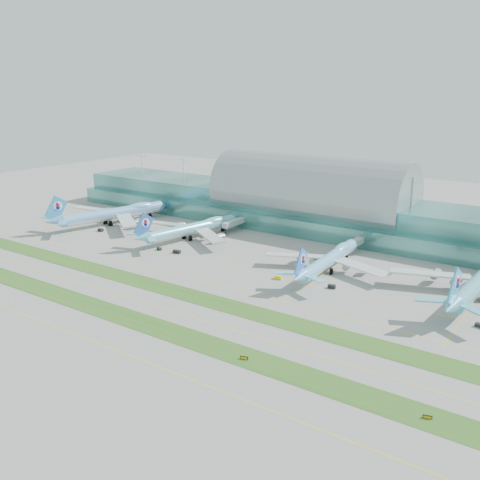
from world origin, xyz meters
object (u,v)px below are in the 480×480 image
Objects in this scene: airliner_b at (193,228)px; airliner_c at (329,259)px; terminal at (310,204)px; taxiway_sign_east at (244,358)px; airliner_a at (114,213)px; taxiway_sign_far_east at (427,417)px; airliner_d at (480,280)px.

airliner_c is at bearing 6.86° from airliner_b.
airliner_c is at bearing -56.00° from terminal.
terminal is 130.94× the size of taxiway_sign_east.
taxiway_sign_far_east is (218.52, -95.36, -6.46)m from airliner_a.
airliner_b is 27.80× the size of taxiway_sign_east.
airliner_a is 34.24× the size of taxiway_sign_far_east.
airliner_c is at bearing 86.96° from taxiway_sign_east.
airliner_b reaches higher than taxiway_sign_far_east.
taxiway_sign_far_east is at bearing -53.61° from terminal.
airliner_c reaches higher than taxiway_sign_east.
terminal is 144.06× the size of taxiway_sign_far_east.
taxiway_sign_east is (162.76, -96.47, -6.41)m from airliner_a.
taxiway_sign_east is at bearing -83.51° from airliner_c.
terminal is at bearing 98.44° from taxiway_sign_east.
airliner_a is at bearing 137.00° from taxiway_sign_east.
taxiway_sign_east is (101.63, -98.21, -5.62)m from airliner_b.
terminal is at bearing 154.13° from airliner_d.
airliner_c is 29.20× the size of taxiway_sign_far_east.
airliner_a is at bearing 175.23° from airliner_c.
airliner_b is 1.05× the size of airliner_c.
airliner_b is 86.91m from airliner_c.
taxiway_sign_east is (14.98, -91.43, -5.31)m from airliner_c.
airliner_a reaches higher than airliner_d.
taxiway_sign_east is at bearing -32.69° from airliner_b.
taxiway_sign_east is at bearing -69.21° from terminal.
terminal is at bearing 110.47° from taxiway_sign_far_east.
airliner_c is at bearing 112.14° from taxiway_sign_far_east.
terminal is 81.10m from airliner_c.
airliner_a reaches higher than airliner_b.
airliner_c is 26.54× the size of taxiway_sign_east.
airliner_a is 189.31m from taxiway_sign_east.
airliner_c is at bearing -171.26° from airliner_d.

